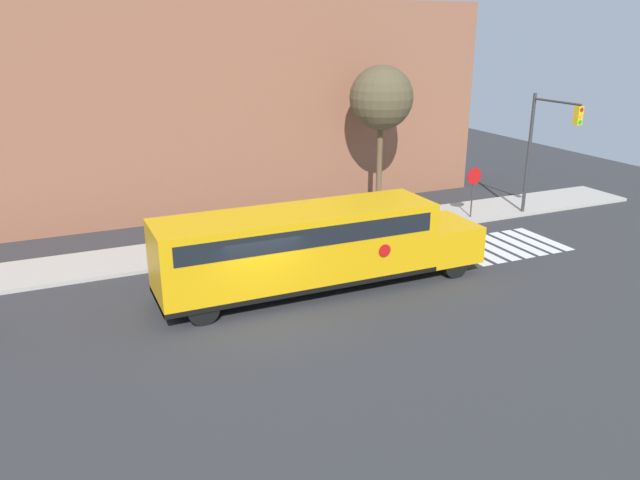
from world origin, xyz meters
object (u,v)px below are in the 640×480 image
traffic_light (544,140)px  tree_near_sidewalk (381,99)px  stop_sign (473,185)px  school_bus (311,244)px

traffic_light → tree_near_sidewalk: size_ratio=0.82×
tree_near_sidewalk → stop_sign: bearing=-42.8°
stop_sign → tree_near_sidewalk: size_ratio=0.36×
stop_sign → traffic_light: size_ratio=0.43×
stop_sign → tree_near_sidewalk: (-3.32, 3.07, 3.80)m
tree_near_sidewalk → school_bus: bearing=-132.3°
stop_sign → traffic_light: (2.90, -1.15, 2.10)m
school_bus → tree_near_sidewalk: (6.90, 7.60, 3.84)m
stop_sign → traffic_light: traffic_light is taller
school_bus → tree_near_sidewalk: tree_near_sidewalk is taller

